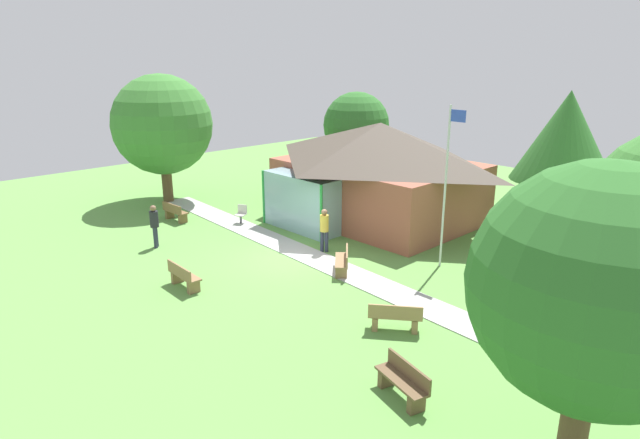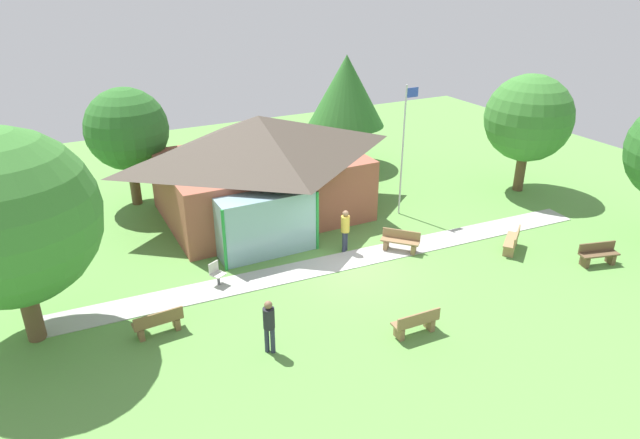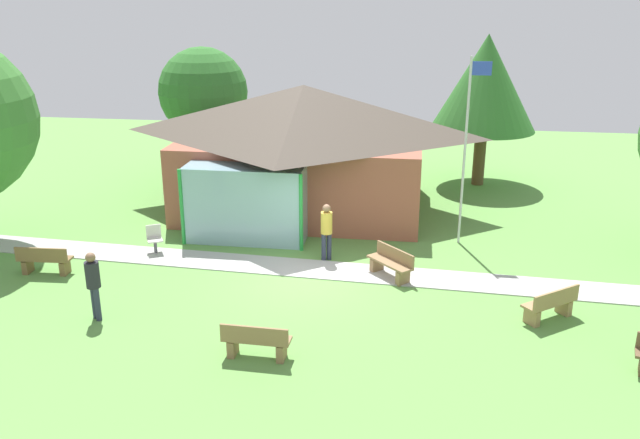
# 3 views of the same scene
# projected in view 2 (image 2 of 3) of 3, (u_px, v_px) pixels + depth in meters

# --- Properties ---
(ground_plane) EXTENTS (44.00, 44.00, 0.00)m
(ground_plane) POSITION_uv_depth(u_px,v_px,m) (354.00, 267.00, 20.95)
(ground_plane) COLOR #609947
(pavilion) EXTENTS (9.37, 7.98, 4.48)m
(pavilion) POSITION_uv_depth(u_px,v_px,m) (260.00, 165.00, 24.44)
(pavilion) COLOR #A35642
(pavilion) RESTS_ON ground_plane
(footpath) EXTENTS (21.57, 2.53, 0.03)m
(footpath) POSITION_uv_depth(u_px,v_px,m) (346.00, 261.00, 21.39)
(footpath) COLOR #ADADA8
(footpath) RESTS_ON ground_plane
(flagpole) EXTENTS (0.64, 0.08, 5.80)m
(flagpole) POSITION_uv_depth(u_px,v_px,m) (404.00, 146.00, 24.13)
(flagpole) COLOR silver
(flagpole) RESTS_ON ground_plane
(bench_rear_near_path) EXTENTS (1.35, 1.39, 0.84)m
(bench_rear_near_path) POSITION_uv_depth(u_px,v_px,m) (400.00, 242.00, 22.00)
(bench_rear_near_path) COLOR olive
(bench_rear_near_path) RESTS_ON ground_plane
(bench_front_center) EXTENTS (1.51, 0.49, 0.84)m
(bench_front_center) POSITION_uv_depth(u_px,v_px,m) (416.00, 323.00, 17.03)
(bench_front_center) COLOR olive
(bench_front_center) RESTS_ON ground_plane
(bench_mid_left) EXTENTS (1.52, 0.52, 0.84)m
(bench_mid_left) POSITION_uv_depth(u_px,v_px,m) (158.00, 323.00, 17.05)
(bench_mid_left) COLOR brown
(bench_mid_left) RESTS_ON ground_plane
(bench_lawn_far_right) EXTENTS (1.56, 0.82, 0.84)m
(bench_lawn_far_right) POSITION_uv_depth(u_px,v_px,m) (598.00, 255.00, 21.03)
(bench_lawn_far_right) COLOR brown
(bench_lawn_far_right) RESTS_ON ground_plane
(bench_mid_right) EXTENTS (1.45, 1.27, 0.84)m
(bench_mid_right) POSITION_uv_depth(u_px,v_px,m) (512.00, 241.00, 22.02)
(bench_mid_right) COLOR #9E7A51
(bench_mid_right) RESTS_ON ground_plane
(patio_chair_west) EXTENTS (0.60, 0.60, 0.86)m
(patio_chair_west) POSITION_uv_depth(u_px,v_px,m) (217.00, 274.00, 19.66)
(patio_chair_west) COLOR beige
(patio_chair_west) RESTS_ON ground_plane
(visitor_on_path) EXTENTS (0.34, 0.34, 1.74)m
(visitor_on_path) POSITION_uv_depth(u_px,v_px,m) (345.00, 228.00, 21.72)
(visitor_on_path) COLOR #2D3347
(visitor_on_path) RESTS_ON ground_plane
(visitor_strolling_lawn) EXTENTS (0.34, 0.34, 1.74)m
(visitor_strolling_lawn) POSITION_uv_depth(u_px,v_px,m) (269.00, 323.00, 16.00)
(visitor_strolling_lawn) COLOR #2D3347
(visitor_strolling_lawn) RESTS_ON ground_plane
(tree_east_hedge) EXTENTS (4.12, 4.12, 5.71)m
(tree_east_hedge) POSITION_uv_depth(u_px,v_px,m) (528.00, 118.00, 26.57)
(tree_east_hedge) COLOR brown
(tree_east_hedge) RESTS_ON ground_plane
(tree_behind_pavilion_left) EXTENTS (3.69, 3.69, 5.45)m
(tree_behind_pavilion_left) POSITION_uv_depth(u_px,v_px,m) (127.00, 130.00, 25.03)
(tree_behind_pavilion_left) COLOR brown
(tree_behind_pavilion_left) RESTS_ON ground_plane
(tree_behind_pavilion_right) EXTENTS (4.16, 4.16, 6.03)m
(tree_behind_pavilion_right) POSITION_uv_depth(u_px,v_px,m) (346.00, 91.00, 29.82)
(tree_behind_pavilion_right) COLOR brown
(tree_behind_pavilion_right) RESTS_ON ground_plane
(tree_west_hedge) EXTENTS (5.02, 5.02, 6.52)m
(tree_west_hedge) POSITION_uv_depth(u_px,v_px,m) (7.00, 218.00, 15.36)
(tree_west_hedge) COLOR brown
(tree_west_hedge) RESTS_ON ground_plane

